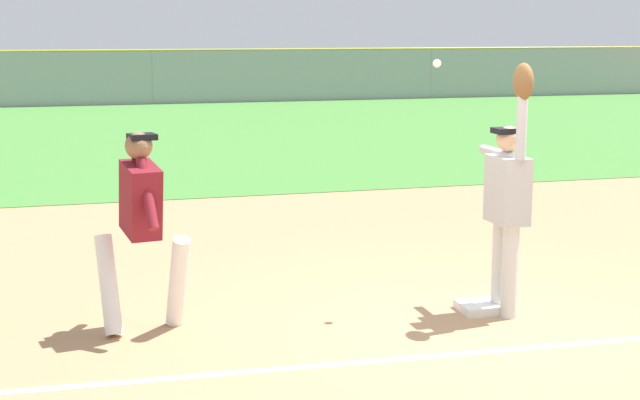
# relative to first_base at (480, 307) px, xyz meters

# --- Properties ---
(ground_plane) EXTENTS (80.02, 80.02, 0.00)m
(ground_plane) POSITION_rel_first_base_xyz_m (-0.32, -0.58, -0.04)
(ground_plane) COLOR tan
(outfield_grass) EXTENTS (40.59, 18.52, 0.01)m
(outfield_grass) POSITION_rel_first_base_xyz_m (-0.32, 15.80, -0.04)
(outfield_grass) COLOR #478438
(outfield_grass) RESTS_ON ground_plane
(chalk_foul_line) EXTENTS (12.00, 0.56, 0.01)m
(chalk_foul_line) POSITION_rel_first_base_xyz_m (-4.00, -0.90, -0.04)
(chalk_foul_line) COLOR white
(chalk_foul_line) RESTS_ON ground_plane
(first_base) EXTENTS (0.39, 0.39, 0.08)m
(first_base) POSITION_rel_first_base_xyz_m (0.00, 0.00, 0.00)
(first_base) COLOR white
(first_base) RESTS_ON ground_plane
(fielder) EXTENTS (0.27, 0.89, 2.28)m
(fielder) POSITION_rel_first_base_xyz_m (0.17, -0.15, 1.08)
(fielder) COLOR silver
(fielder) RESTS_ON ground_plane
(runner) EXTENTS (0.80, 0.84, 1.72)m
(runner) POSITION_rel_first_base_xyz_m (-3.02, 0.26, 0.96)
(runner) COLOR white
(runner) RESTS_ON ground_plane
(baseball) EXTENTS (0.07, 0.07, 0.07)m
(baseball) POSITION_rel_first_base_xyz_m (-0.39, 0.20, 2.22)
(baseball) COLOR white
(outfield_fence) EXTENTS (40.67, 0.08, 1.86)m
(outfield_fence) POSITION_rel_first_base_xyz_m (-0.32, 25.06, 0.89)
(outfield_fence) COLOR #93999E
(outfield_fence) RESTS_ON ground_plane
(parked_car_white) EXTENTS (4.54, 2.39, 1.25)m
(parked_car_white) POSITION_rel_first_base_xyz_m (-4.71, 29.05, 0.63)
(parked_car_white) COLOR white
(parked_car_white) RESTS_ON ground_plane
(parked_car_black) EXTENTS (4.45, 2.21, 1.25)m
(parked_car_black) POSITION_rel_first_base_xyz_m (0.98, 29.11, 0.63)
(parked_car_black) COLOR black
(parked_car_black) RESTS_ON ground_plane
(parked_car_green) EXTENTS (4.42, 2.15, 1.25)m
(parked_car_green) POSITION_rel_first_base_xyz_m (6.50, 29.03, 0.63)
(parked_car_green) COLOR #1E6B33
(parked_car_green) RESTS_ON ground_plane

